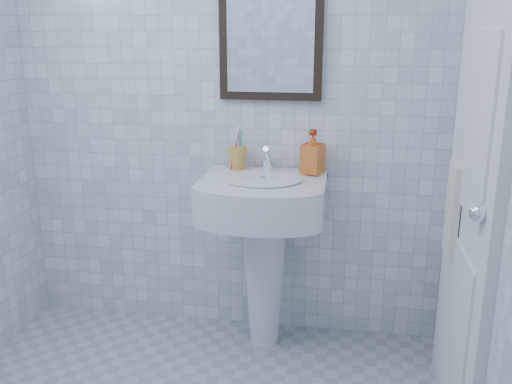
# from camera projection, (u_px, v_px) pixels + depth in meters

# --- Properties ---
(wall_back) EXTENTS (2.20, 0.02, 2.50)m
(wall_back) POSITION_uv_depth(u_px,v_px,m) (228.00, 97.00, 2.85)
(wall_back) COLOR white
(wall_back) RESTS_ON ground
(washbasin) EXTENTS (0.59, 0.43, 0.91)m
(washbasin) POSITION_uv_depth(u_px,v_px,m) (264.00, 234.00, 2.80)
(washbasin) COLOR silver
(washbasin) RESTS_ON ground
(faucet) EXTENTS (0.05, 0.12, 0.14)m
(faucet) POSITION_uv_depth(u_px,v_px,m) (267.00, 161.00, 2.80)
(faucet) COLOR white
(faucet) RESTS_ON washbasin
(toothbrush_cup) EXTENTS (0.13, 0.13, 0.12)m
(toothbrush_cup) POSITION_uv_depth(u_px,v_px,m) (237.00, 158.00, 2.84)
(toothbrush_cup) COLOR gold
(toothbrush_cup) RESTS_ON washbasin
(soap_dispenser) EXTENTS (0.12, 0.13, 0.21)m
(soap_dispenser) POSITION_uv_depth(u_px,v_px,m) (313.00, 152.00, 2.75)
(soap_dispenser) COLOR #D44A14
(soap_dispenser) RESTS_ON washbasin
(wall_mirror) EXTENTS (0.50, 0.04, 0.62)m
(wall_mirror) POSITION_uv_depth(u_px,v_px,m) (271.00, 35.00, 2.72)
(wall_mirror) COLOR black
(wall_mirror) RESTS_ON wall_back
(bathroom_door) EXTENTS (0.04, 0.80, 2.00)m
(bathroom_door) POSITION_uv_depth(u_px,v_px,m) (473.00, 189.00, 2.14)
(bathroom_door) COLOR white
(bathroom_door) RESTS_ON ground
(towel_ring) EXTENTS (0.01, 0.18, 0.18)m
(towel_ring) POSITION_uv_depth(u_px,v_px,m) (462.00, 167.00, 2.26)
(towel_ring) COLOR white
(towel_ring) RESTS_ON wall_right
(hand_towel) EXTENTS (0.03, 0.16, 0.38)m
(hand_towel) POSITION_uv_depth(u_px,v_px,m) (453.00, 210.00, 2.32)
(hand_towel) COLOR white
(hand_towel) RESTS_ON towel_ring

